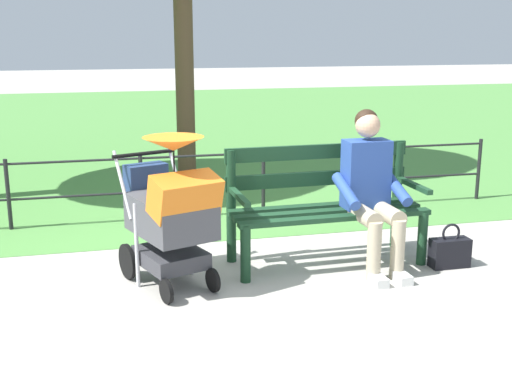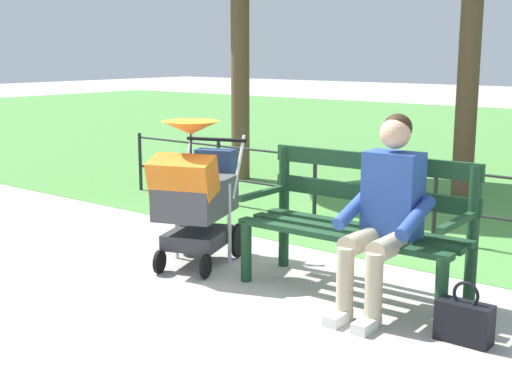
# 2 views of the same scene
# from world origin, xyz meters

# --- Properties ---
(ground_plane) EXTENTS (60.00, 60.00, 0.00)m
(ground_plane) POSITION_xyz_m (0.00, 0.00, 0.00)
(ground_plane) COLOR #ADA89E
(park_bench) EXTENTS (1.61, 0.64, 0.96)m
(park_bench) POSITION_xyz_m (-0.76, -0.12, 0.53)
(park_bench) COLOR #193D23
(park_bench) RESTS_ON ground
(person_on_bench) EXTENTS (0.54, 0.74, 1.28)m
(person_on_bench) POSITION_xyz_m (-1.08, 0.11, 0.68)
(person_on_bench) COLOR tan
(person_on_bench) RESTS_ON ground
(stroller) EXTENTS (0.76, 0.99, 1.15)m
(stroller) POSITION_xyz_m (0.53, 0.17, 0.59)
(stroller) COLOR black
(stroller) RESTS_ON ground
(handbag) EXTENTS (0.32, 0.14, 0.37)m
(handbag) POSITION_xyz_m (-1.71, 0.29, 0.13)
(handbag) COLOR black
(handbag) RESTS_ON ground
(park_fence) EXTENTS (6.38, 0.04, 0.70)m
(park_fence) POSITION_xyz_m (0.00, -1.65, 0.42)
(park_fence) COLOR black
(park_fence) RESTS_ON ground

